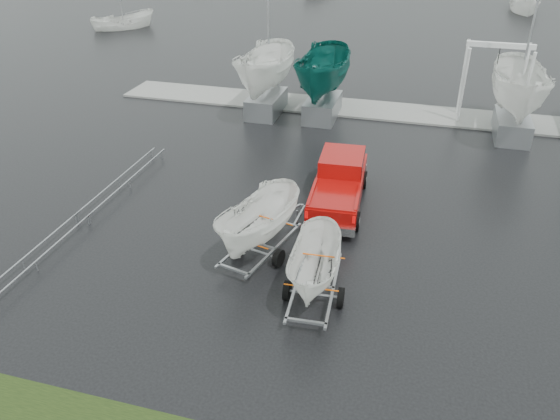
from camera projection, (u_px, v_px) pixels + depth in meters
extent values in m
plane|color=black|center=(334.00, 230.00, 19.70)|extent=(120.00, 120.00, 0.00)
cube|color=gray|center=(377.00, 110.00, 30.53)|extent=(30.00, 3.00, 0.12)
cube|color=#950A08|center=(338.00, 189.00, 20.95)|extent=(2.08, 5.25, 0.84)
cube|color=#950A08|center=(342.00, 163.00, 21.40)|extent=(1.76, 2.14, 0.75)
cube|color=black|center=(342.00, 162.00, 21.38)|extent=(1.78, 1.92, 0.49)
cube|color=silver|center=(329.00, 230.00, 18.86)|extent=(1.80, 0.27, 0.31)
cylinder|color=black|center=(323.00, 176.00, 22.70)|extent=(0.31, 0.72, 0.71)
cylinder|color=black|center=(363.00, 180.00, 22.40)|extent=(0.31, 0.72, 0.71)
cylinder|color=black|center=(309.00, 216.00, 19.85)|extent=(0.31, 0.72, 0.71)
cylinder|color=black|center=(356.00, 221.00, 19.54)|extent=(0.31, 0.72, 0.71)
cube|color=gray|center=(297.00, 283.00, 16.25)|extent=(0.30, 3.60, 0.08)
cube|color=gray|center=(333.00, 288.00, 16.05)|extent=(0.30, 3.60, 0.08)
cylinder|color=gray|center=(314.00, 294.00, 16.05)|extent=(1.60, 0.18, 0.08)
cylinder|color=black|center=(287.00, 290.00, 16.20)|extent=(0.22, 0.61, 0.60)
cylinder|color=black|center=(341.00, 298.00, 15.91)|extent=(0.22, 0.61, 0.60)
imported|color=white|center=(317.00, 230.00, 15.18)|extent=(1.52, 1.55, 3.81)
cube|color=#F55D07|center=(319.00, 255.00, 16.55)|extent=(1.55, 0.14, 0.03)
cube|color=#F55D07|center=(311.00, 288.00, 15.19)|extent=(1.55, 0.14, 0.03)
cube|color=gray|center=(246.00, 240.00, 18.29)|extent=(0.94, 3.51, 0.08)
cube|color=gray|center=(275.00, 249.00, 17.83)|extent=(0.94, 3.51, 0.08)
cylinder|color=gray|center=(257.00, 251.00, 17.98)|extent=(1.57, 0.46, 0.08)
cylinder|color=black|center=(237.00, 245.00, 18.32)|extent=(0.32, 0.63, 0.60)
cylinder|color=black|center=(278.00, 258.00, 17.65)|extent=(0.32, 0.63, 0.60)
imported|color=white|center=(259.00, 186.00, 16.97)|extent=(1.97, 2.00, 4.30)
cube|color=#F55D07|center=(272.00, 219.00, 18.39)|extent=(1.52, 0.41, 0.03)
cube|color=#F55D07|center=(247.00, 242.00, 17.18)|extent=(1.52, 0.41, 0.03)
cylinder|color=silver|center=(463.00, 87.00, 27.89)|extent=(0.16, 0.58, 3.99)
cylinder|color=silver|center=(463.00, 78.00, 29.22)|extent=(0.16, 0.58, 3.99)
cylinder|color=silver|center=(526.00, 92.00, 27.19)|extent=(0.16, 0.58, 3.99)
cylinder|color=silver|center=(522.00, 82.00, 28.53)|extent=(0.16, 0.58, 3.99)
cube|color=silver|center=(501.00, 45.00, 27.21)|extent=(3.30, 0.25, 0.25)
cube|color=gray|center=(267.00, 104.00, 29.96)|extent=(1.60, 3.20, 1.10)
imported|color=white|center=(266.00, 31.00, 28.02)|extent=(2.50, 2.57, 6.66)
cube|color=gray|center=(323.00, 108.00, 29.41)|extent=(1.60, 3.20, 1.10)
imported|color=#0B5148|center=(326.00, 33.00, 27.45)|extent=(2.53, 2.60, 6.74)
cube|color=gray|center=(511.00, 126.00, 27.03)|extent=(1.60, 3.20, 1.10)
imported|color=white|center=(530.00, 45.00, 25.05)|extent=(2.56, 2.63, 6.80)
cylinder|color=gray|center=(129.00, 180.00, 22.39)|extent=(0.06, 6.50, 0.06)
cylinder|color=gray|center=(118.00, 178.00, 22.50)|extent=(0.06, 6.50, 0.06)
cylinder|color=gray|center=(35.00, 262.00, 17.38)|extent=(0.06, 6.50, 0.06)
cylinder|color=gray|center=(22.00, 259.00, 17.49)|extent=(0.06, 6.50, 0.06)
imported|color=white|center=(124.00, 28.00, 49.59)|extent=(3.15, 3.15, 5.85)
imported|color=white|center=(523.00, 12.00, 56.63)|extent=(2.75, 2.81, 6.83)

